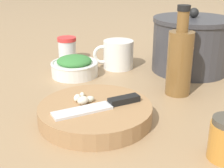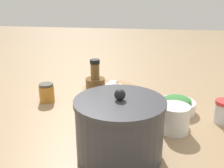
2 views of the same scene
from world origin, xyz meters
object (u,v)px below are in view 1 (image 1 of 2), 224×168
object	(u,v)px
spice_jar	(67,49)
stock_pot	(191,45)
cutting_board	(95,113)
coffee_mug	(118,54)
chef_knife	(103,105)
oil_bottle	(180,60)
garlic_cloves	(83,99)
herb_bowl	(74,66)

from	to	relation	value
spice_jar	stock_pot	distance (m)	0.40
cutting_board	coffee_mug	world-z (taller)	coffee_mug
chef_knife	spice_jar	xyz separation A→B (m)	(-0.43, 0.16, -0.00)
oil_bottle	cutting_board	bearing A→B (deg)	-91.11
cutting_board	stock_pot	bearing A→B (deg)	103.26
coffee_mug	oil_bottle	world-z (taller)	oil_bottle
cutting_board	oil_bottle	bearing A→B (deg)	88.89
chef_knife	garlic_cloves	distance (m)	0.05
herb_bowl	coffee_mug	distance (m)	0.15
herb_bowl	spice_jar	xyz separation A→B (m)	(-0.15, 0.06, 0.01)
garlic_cloves	coffee_mug	bearing A→B (deg)	129.75
cutting_board	garlic_cloves	bearing A→B (deg)	-154.79
herb_bowl	spice_jar	distance (m)	0.16
garlic_cloves	oil_bottle	size ratio (longest dim) A/B	0.24
herb_bowl	stock_pot	size ratio (longest dim) A/B	0.59
cutting_board	garlic_cloves	distance (m)	0.04
spice_jar	stock_pot	xyz separation A→B (m)	(0.32, 0.24, 0.04)
garlic_cloves	herb_bowl	world-z (taller)	herb_bowl
herb_bowl	oil_bottle	xyz separation A→B (m)	(0.27, 0.14, 0.06)
chef_knife	oil_bottle	size ratio (longest dim) A/B	0.86
chef_knife	oil_bottle	xyz separation A→B (m)	(-0.01, 0.24, 0.05)
garlic_cloves	spice_jar	size ratio (longest dim) A/B	0.67
chef_knife	oil_bottle	distance (m)	0.24
herb_bowl	coffee_mug	bearing A→B (deg)	82.83
coffee_mug	herb_bowl	bearing A→B (deg)	-97.17
herb_bowl	coffee_mug	world-z (taller)	coffee_mug
cutting_board	herb_bowl	bearing A→B (deg)	158.29
garlic_cloves	stock_pot	xyz separation A→B (m)	(-0.07, 0.42, 0.04)
cutting_board	spice_jar	bearing A→B (deg)	157.79
garlic_cloves	oil_bottle	bearing A→B (deg)	83.02
chef_knife	herb_bowl	size ratio (longest dim) A/B	1.38
herb_bowl	spice_jar	bearing A→B (deg)	156.90
oil_bottle	stock_pot	bearing A→B (deg)	121.62
herb_bowl	coffee_mug	xyz separation A→B (m)	(0.02, 0.15, 0.02)
cutting_board	stock_pot	size ratio (longest dim) A/B	1.02
stock_pot	cutting_board	bearing A→B (deg)	-76.74
garlic_cloves	stock_pot	distance (m)	0.43
herb_bowl	oil_bottle	size ratio (longest dim) A/B	0.63
spice_jar	chef_knife	bearing A→B (deg)	-20.48
garlic_cloves	stock_pot	size ratio (longest dim) A/B	0.23
spice_jar	oil_bottle	xyz separation A→B (m)	(0.42, 0.08, 0.05)
coffee_mug	cutting_board	bearing A→B (deg)	-45.58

